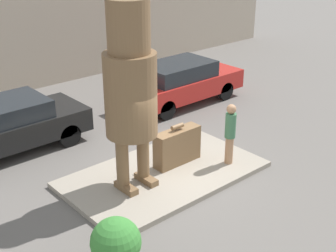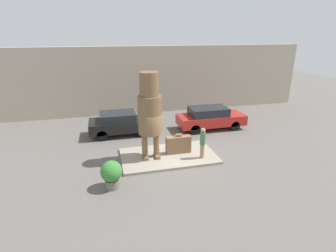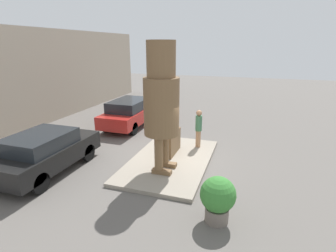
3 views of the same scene
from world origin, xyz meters
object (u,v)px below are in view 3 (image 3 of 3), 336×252
Objects in this scene: parked_car_black at (45,151)px; parked_car_red at (131,112)px; giant_suitcase at (171,142)px; tourist at (199,127)px; planter_pot at (218,198)px; statue_figure at (161,98)px.

parked_car_red reaches higher than parked_car_black.
parked_car_black is at bearing 176.26° from parked_car_red.
tourist reaches higher than giant_suitcase.
parked_car_red reaches higher than planter_pot.
statue_figure reaches higher than parked_car_black.
planter_pot is (-2.12, -2.28, -2.04)m from statue_figure.
tourist is at bearing 17.80° from planter_pot.
parked_car_black is at bearing 107.44° from statue_figure.
tourist is 0.41× the size of parked_car_black.
parked_car_black reaches higher than planter_pot.
parked_car_red is (4.85, 3.60, -1.92)m from statue_figure.
giant_suitcase is 0.82× the size of tourist.
statue_figure is 3.29× the size of giant_suitcase.
planter_pot is at bearing -162.20° from tourist.
statue_figure is 1.09× the size of parked_car_black.
parked_car_red is at bearing 36.56° from statue_figure.
statue_figure is at bearing -143.44° from parked_car_red.
parked_car_black is at bearing 126.06° from giant_suitcase.
statue_figure reaches higher than tourist.
parked_car_black is at bearing 82.16° from planter_pot.
tourist is 4.96m from planter_pot.
giant_suitcase is at bearing -53.94° from parked_car_black.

